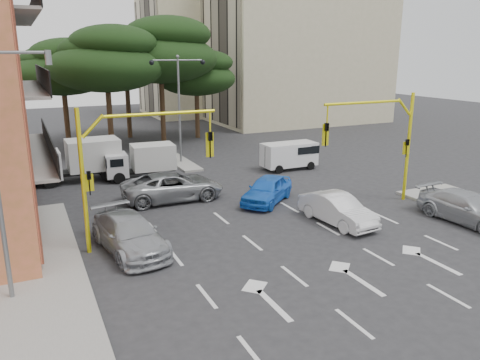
{
  "coord_description": "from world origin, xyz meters",
  "views": [
    {
      "loc": [
        -10.56,
        -17.01,
        8.03
      ],
      "look_at": [
        -0.52,
        4.41,
        1.6
      ],
      "focal_mm": 35.0,
      "sensor_mm": 36.0,
      "label": 1
    }
  ],
  "objects_px": {
    "signal_mast_right": "(384,134)",
    "street_lamp_center": "(179,90)",
    "car_blue_compact": "(267,189)",
    "signal_mast_left": "(127,157)",
    "car_silver_cross_a": "(173,186)",
    "van_white": "(289,156)",
    "car_silver_parked": "(468,208)",
    "street_lamp_left": "(1,163)",
    "car_silver_wagon": "(129,234)",
    "box_truck_a": "(78,161)",
    "box_truck_b": "(141,162)",
    "car_white_hatch": "(337,209)"
  },
  "relations": [
    {
      "from": "street_lamp_center",
      "to": "box_truck_a",
      "type": "bearing_deg",
      "value": -165.17
    },
    {
      "from": "signal_mast_right",
      "to": "car_blue_compact",
      "type": "bearing_deg",
      "value": 152.47
    },
    {
      "from": "car_silver_parked",
      "to": "box_truck_a",
      "type": "height_order",
      "value": "box_truck_a"
    },
    {
      "from": "street_lamp_left",
      "to": "car_white_hatch",
      "type": "height_order",
      "value": "street_lamp_left"
    },
    {
      "from": "car_silver_cross_a",
      "to": "car_silver_parked",
      "type": "relative_size",
      "value": 1.12
    },
    {
      "from": "car_silver_wagon",
      "to": "van_white",
      "type": "distance_m",
      "value": 16.48
    },
    {
      "from": "street_lamp_center",
      "to": "car_white_hatch",
      "type": "bearing_deg",
      "value": -79.64
    },
    {
      "from": "car_white_hatch",
      "to": "signal_mast_left",
      "type": "bearing_deg",
      "value": 165.51
    },
    {
      "from": "street_lamp_left",
      "to": "car_silver_wagon",
      "type": "bearing_deg",
      "value": 29.83
    },
    {
      "from": "van_white",
      "to": "box_truck_b",
      "type": "relative_size",
      "value": 0.85
    },
    {
      "from": "van_white",
      "to": "signal_mast_right",
      "type": "bearing_deg",
      "value": 2.64
    },
    {
      "from": "signal_mast_left",
      "to": "box_truck_a",
      "type": "relative_size",
      "value": 1.11
    },
    {
      "from": "car_silver_wagon",
      "to": "box_truck_a",
      "type": "distance_m",
      "value": 12.57
    },
    {
      "from": "box_truck_a",
      "to": "box_truck_b",
      "type": "relative_size",
      "value": 1.19
    },
    {
      "from": "car_silver_parked",
      "to": "box_truck_b",
      "type": "relative_size",
      "value": 1.11
    },
    {
      "from": "signal_mast_right",
      "to": "street_lamp_left",
      "type": "height_order",
      "value": "street_lamp_left"
    },
    {
      "from": "street_lamp_left",
      "to": "car_white_hatch",
      "type": "bearing_deg",
      "value": 5.82
    },
    {
      "from": "street_lamp_left",
      "to": "street_lamp_center",
      "type": "distance_m",
      "value": 20.42
    },
    {
      "from": "street_lamp_center",
      "to": "signal_mast_left",
      "type": "bearing_deg",
      "value": -115.91
    },
    {
      "from": "car_silver_cross_a",
      "to": "van_white",
      "type": "distance_m",
      "value": 10.29
    },
    {
      "from": "car_blue_compact",
      "to": "signal_mast_left",
      "type": "bearing_deg",
      "value": -110.69
    },
    {
      "from": "box_truck_b",
      "to": "box_truck_a",
      "type": "bearing_deg",
      "value": 77.44
    },
    {
      "from": "car_silver_cross_a",
      "to": "van_white",
      "type": "relative_size",
      "value": 1.47
    },
    {
      "from": "street_lamp_left",
      "to": "box_truck_a",
      "type": "height_order",
      "value": "street_lamp_left"
    },
    {
      "from": "signal_mast_right",
      "to": "car_white_hatch",
      "type": "xyz_separation_m",
      "value": [
        -3.96,
        -1.55,
        -3.17
      ]
    },
    {
      "from": "signal_mast_right",
      "to": "car_silver_wagon",
      "type": "distance_m",
      "value": 14.18
    },
    {
      "from": "car_blue_compact",
      "to": "street_lamp_left",
      "type": "bearing_deg",
      "value": -105.15
    },
    {
      "from": "car_silver_cross_a",
      "to": "box_truck_b",
      "type": "xyz_separation_m",
      "value": [
        -0.5,
        5.42,
        0.33
      ]
    },
    {
      "from": "signal_mast_right",
      "to": "van_white",
      "type": "bearing_deg",
      "value": 92.42
    },
    {
      "from": "street_lamp_center",
      "to": "van_white",
      "type": "distance_m",
      "value": 9.29
    },
    {
      "from": "car_blue_compact",
      "to": "car_silver_parked",
      "type": "height_order",
      "value": "same"
    },
    {
      "from": "street_lamp_center",
      "to": "car_blue_compact",
      "type": "height_order",
      "value": "street_lamp_center"
    },
    {
      "from": "car_blue_compact",
      "to": "box_truck_b",
      "type": "distance_m",
      "value": 9.55
    },
    {
      "from": "box_truck_b",
      "to": "signal_mast_left",
      "type": "bearing_deg",
      "value": 167.87
    },
    {
      "from": "car_silver_parked",
      "to": "box_truck_a",
      "type": "bearing_deg",
      "value": 130.66
    },
    {
      "from": "signal_mast_left",
      "to": "van_white",
      "type": "xyz_separation_m",
      "value": [
        13.23,
        8.99,
        -2.91
      ]
    },
    {
      "from": "car_blue_compact",
      "to": "car_silver_parked",
      "type": "bearing_deg",
      "value": 6.59
    },
    {
      "from": "signal_mast_left",
      "to": "street_lamp_left",
      "type": "relative_size",
      "value": 0.75
    },
    {
      "from": "car_silver_cross_a",
      "to": "van_white",
      "type": "height_order",
      "value": "van_white"
    },
    {
      "from": "box_truck_a",
      "to": "signal_mast_right",
      "type": "bearing_deg",
      "value": -131.07
    },
    {
      "from": "signal_mast_left",
      "to": "car_blue_compact",
      "type": "height_order",
      "value": "signal_mast_left"
    },
    {
      "from": "signal_mast_left",
      "to": "car_blue_compact",
      "type": "xyz_separation_m",
      "value": [
        8.14,
        2.85,
        -3.15
      ]
    },
    {
      "from": "signal_mast_right",
      "to": "street_lamp_left",
      "type": "relative_size",
      "value": 0.75
    },
    {
      "from": "street_lamp_left",
      "to": "van_white",
      "type": "relative_size",
      "value": 2.06
    },
    {
      "from": "car_silver_parked",
      "to": "car_blue_compact",
      "type": "bearing_deg",
      "value": 132.0
    },
    {
      "from": "car_silver_cross_a",
      "to": "car_silver_parked",
      "type": "bearing_deg",
      "value": -127.45
    },
    {
      "from": "street_lamp_left",
      "to": "box_truck_a",
      "type": "relative_size",
      "value": 1.47
    },
    {
      "from": "street_lamp_center",
      "to": "box_truck_b",
      "type": "distance_m",
      "value": 6.5
    },
    {
      "from": "signal_mast_right",
      "to": "street_lamp_center",
      "type": "height_order",
      "value": "street_lamp_center"
    },
    {
      "from": "street_lamp_left",
      "to": "box_truck_b",
      "type": "distance_m",
      "value": 16.22
    }
  ]
}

